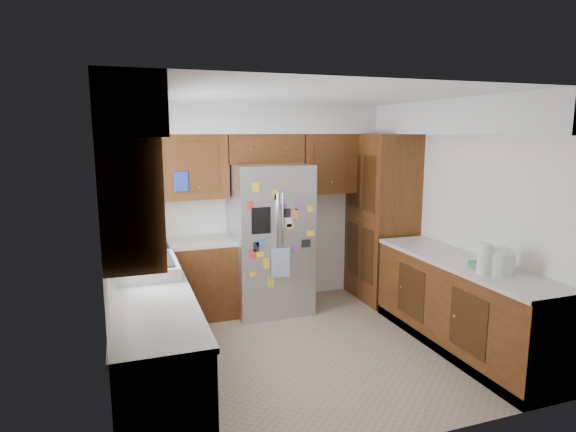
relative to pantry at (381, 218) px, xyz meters
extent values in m
plane|color=tan|center=(-1.50, -1.15, -1.07)|extent=(3.60, 3.60, 0.00)
cube|color=white|center=(-1.50, 0.45, 0.18)|extent=(3.60, 0.04, 2.50)
cube|color=white|center=(-3.30, -1.15, 0.18)|extent=(0.04, 3.20, 2.50)
cube|color=white|center=(0.30, -1.15, 0.18)|extent=(0.04, 3.20, 2.50)
cube|color=white|center=(-1.50, -2.75, 0.18)|extent=(3.60, 0.04, 2.50)
cube|color=white|center=(-1.50, -1.15, 1.43)|extent=(3.60, 3.20, 0.02)
cube|color=silver|center=(-1.50, 0.26, 1.25)|extent=(3.60, 0.38, 0.35)
cube|color=silver|center=(-3.11, -1.15, 1.25)|extent=(0.38, 3.20, 0.35)
cube|color=silver|center=(0.11, -1.15, 1.25)|extent=(0.38, 3.20, 0.35)
cube|color=#48250D|center=(-2.63, 0.28, 0.70)|extent=(1.33, 0.34, 0.75)
cube|color=#48250D|center=(-0.36, 0.28, 0.70)|extent=(1.33, 0.34, 0.75)
cube|color=#48250D|center=(-3.13, -2.30, 0.70)|extent=(0.34, 0.85, 0.75)
cube|color=white|center=(-3.29, -1.05, 0.53)|extent=(0.02, 0.90, 1.05)
cube|color=white|center=(-3.25, -1.05, 0.53)|extent=(0.01, 1.02, 1.15)
cube|color=#1B34A1|center=(-2.54, 0.09, 0.55)|extent=(0.16, 0.02, 0.22)
cube|color=#F0E9B8|center=(-2.88, 0.09, 0.75)|extent=(0.16, 0.02, 0.20)
cube|color=#48250D|center=(-3.00, -1.45, -0.64)|extent=(0.60, 2.60, 0.88)
cube|color=#48250D|center=(-2.33, 0.15, -0.64)|extent=(0.75, 0.60, 0.88)
cube|color=silver|center=(-3.00, -1.45, -0.17)|extent=(0.63, 2.60, 0.04)
cube|color=silver|center=(-2.33, 0.15, -0.17)|extent=(0.75, 0.60, 0.04)
cube|color=black|center=(-3.00, -1.45, -1.02)|extent=(0.60, 2.60, 0.10)
cube|color=silver|center=(-2.69, -2.30, -0.61)|extent=(0.01, 0.58, 0.80)
cube|color=#48250D|center=(0.00, -1.62, -0.64)|extent=(0.60, 2.25, 0.88)
cube|color=silver|center=(0.00, -1.62, -0.17)|extent=(0.63, 2.25, 0.04)
cube|color=black|center=(0.00, -1.62, -1.02)|extent=(0.60, 2.25, 0.10)
cube|color=#48250D|center=(0.00, 0.00, 0.00)|extent=(0.60, 0.90, 2.15)
cube|color=#ACABB1|center=(-1.50, 0.05, -0.17)|extent=(0.90, 0.75, 1.80)
cylinder|color=silver|center=(-1.53, -0.34, -0.02)|extent=(0.02, 0.02, 0.90)
cylinder|color=silver|center=(-1.47, -0.34, -0.02)|extent=(0.02, 0.02, 0.90)
cube|color=black|center=(-1.72, -0.33, 0.12)|extent=(0.22, 0.01, 0.30)
cube|color=white|center=(-1.50, -0.35, -0.38)|extent=(0.22, 0.01, 0.34)
cube|color=black|center=(-1.18, -0.33, -0.18)|extent=(0.11, 0.00, 0.09)
cube|color=black|center=(-1.54, -0.33, 0.38)|extent=(0.06, 0.00, 0.07)
cube|color=yellow|center=(-1.66, -0.33, -0.37)|extent=(0.07, 0.00, 0.12)
cube|color=white|center=(-1.40, -0.33, 0.08)|extent=(0.08, 0.00, 0.11)
cube|color=#8C4C99|center=(-1.30, -0.33, -0.23)|extent=(0.09, 0.00, 0.07)
cube|color=black|center=(-1.78, -0.33, -0.17)|extent=(0.07, 0.00, 0.11)
cube|color=yellow|center=(-1.13, -0.33, 0.23)|extent=(0.07, 0.00, 0.08)
cube|color=yellow|center=(-1.61, -0.33, -0.60)|extent=(0.08, 0.00, 0.12)
cube|color=yellow|center=(-1.83, -0.33, -0.48)|extent=(0.07, 0.00, 0.06)
cube|color=red|center=(-1.83, -0.33, -0.25)|extent=(0.08, 0.00, 0.10)
cube|color=yellow|center=(-1.78, -0.33, 0.50)|extent=(0.08, 0.00, 0.10)
cube|color=red|center=(-1.85, -0.33, 0.30)|extent=(0.08, 0.00, 0.09)
cube|color=yellow|center=(-1.12, -0.33, -0.06)|extent=(0.10, 0.00, 0.06)
cube|color=yellow|center=(-1.74, -0.33, -0.26)|extent=(0.09, 0.00, 0.06)
cube|color=orange|center=(-1.31, -0.33, 0.18)|extent=(0.06, 0.00, 0.12)
cube|color=yellow|center=(-1.37, -0.33, 0.04)|extent=(0.09, 0.00, 0.05)
cube|color=black|center=(-1.42, -0.33, 0.19)|extent=(0.10, 0.00, 0.10)
cube|color=blue|center=(-1.73, -0.33, -0.13)|extent=(0.09, 0.00, 0.07)
cube|color=yellow|center=(-1.55, -0.33, 0.42)|extent=(0.06, 0.00, 0.08)
cube|color=#8C4C99|center=(-1.46, -0.33, 0.27)|extent=(0.08, 0.00, 0.07)
cube|color=#8C4C99|center=(-1.27, -0.33, 0.27)|extent=(0.09, 0.00, 0.10)
cube|color=#48250D|center=(-1.50, 0.28, 0.90)|extent=(0.96, 0.34, 0.35)
sphere|color=#2E6EBE|center=(-1.77, 0.24, 1.21)|extent=(0.26, 0.26, 0.26)
cylinder|color=black|center=(-1.27, 0.29, 1.16)|extent=(0.30, 0.30, 0.17)
ellipsoid|color=#333338|center=(-1.27, 0.29, 1.24)|extent=(0.28, 0.28, 0.12)
cube|color=silver|center=(-3.00, -1.05, -0.09)|extent=(0.52, 0.70, 0.12)
cube|color=black|center=(-3.00, -1.05, -0.03)|extent=(0.44, 0.60, 0.02)
cylinder|color=silver|center=(-3.20, -1.05, 0.07)|extent=(0.02, 0.02, 0.30)
cylinder|color=silver|center=(-3.14, -1.05, 0.20)|extent=(0.16, 0.02, 0.02)
cube|color=yellow|center=(-2.85, -1.26, -0.13)|extent=(0.10, 0.18, 0.04)
cube|color=black|center=(-2.96, -0.56, -0.10)|extent=(0.18, 0.14, 0.10)
cylinder|color=black|center=(-2.96, -0.56, 0.09)|extent=(0.16, 0.16, 0.28)
cylinder|color=#ACABB1|center=(-3.08, -0.29, -0.05)|extent=(0.14, 0.14, 0.20)
sphere|color=silver|center=(-2.93, -0.14, -0.05)|extent=(0.20, 0.20, 0.20)
cube|color=#3F72B2|center=(-3.09, -0.02, -0.06)|extent=(0.14, 0.10, 0.18)
cube|color=#BFB28C|center=(-2.88, 0.06, -0.08)|extent=(0.10, 0.08, 0.14)
cylinder|color=silver|center=(-2.97, -0.67, -0.10)|extent=(0.08, 0.08, 0.11)
cylinder|color=white|center=(0.00, -2.07, -0.06)|extent=(0.27, 0.27, 0.18)
ellipsoid|color=white|center=(0.00, -2.07, 0.03)|extent=(0.26, 0.26, 0.12)
cube|color=black|center=(-0.13, -2.07, -0.05)|extent=(0.04, 0.06, 0.04)
cylinder|color=white|center=(-0.15, -2.05, -0.02)|extent=(0.12, 0.12, 0.28)
camera|label=1|loc=(-3.19, -5.39, 1.10)|focal=30.00mm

